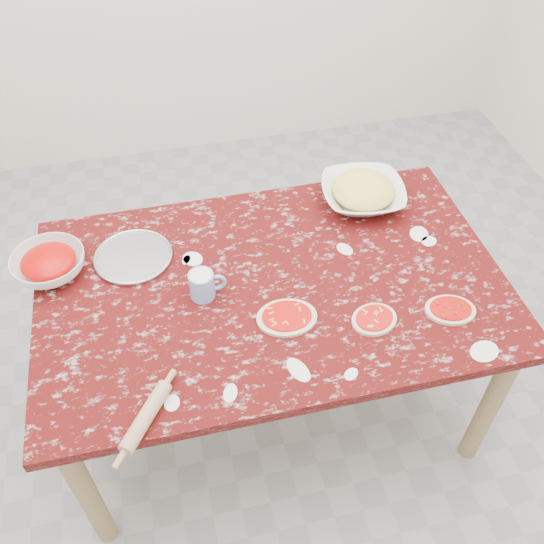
{
  "coord_description": "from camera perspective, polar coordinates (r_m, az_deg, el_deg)",
  "views": [
    {
      "loc": [
        -0.31,
        -1.34,
        2.23
      ],
      "look_at": [
        0.0,
        0.0,
        0.8
      ],
      "focal_mm": 38.63,
      "sensor_mm": 36.0,
      "label": 1
    }
  ],
  "objects": [
    {
      "name": "ground",
      "position": [
        2.62,
        0.0,
        -12.21
      ],
      "size": [
        4.0,
        4.0,
        0.0
      ],
      "primitive_type": "plane",
      "color": "gray"
    },
    {
      "name": "worktable",
      "position": [
        2.08,
        0.0,
        -2.53
      ],
      "size": [
        1.6,
        1.0,
        0.75
      ],
      "color": "#3F0909",
      "rests_on": "ground"
    },
    {
      "name": "pizza_tray",
      "position": [
        2.15,
        -13.35,
        1.4
      ],
      "size": [
        0.35,
        0.35,
        0.01
      ],
      "primitive_type": "cylinder",
      "rotation": [
        0.0,
        0.0,
        -0.35
      ],
      "color": "#B2B2B7",
      "rests_on": "worktable"
    },
    {
      "name": "sauce_bowl",
      "position": [
        2.16,
        -20.87,
        0.68
      ],
      "size": [
        0.33,
        0.33,
        0.08
      ],
      "primitive_type": "imported",
      "rotation": [
        0.0,
        0.0,
        0.37
      ],
      "color": "white",
      "rests_on": "worktable"
    },
    {
      "name": "cheese_bowl",
      "position": [
        2.33,
        8.82,
        7.49
      ],
      "size": [
        0.36,
        0.36,
        0.08
      ],
      "primitive_type": "imported",
      "rotation": [
        0.0,
        0.0,
        -0.13
      ],
      "color": "white",
      "rests_on": "worktable"
    },
    {
      "name": "flour_mug",
      "position": [
        1.95,
        -6.75,
        -1.22
      ],
      "size": [
        0.13,
        0.08,
        0.1
      ],
      "color": "#769AD6",
      "rests_on": "worktable"
    },
    {
      "name": "pizza_left",
      "position": [
        1.9,
        1.45,
        -4.44
      ],
      "size": [
        0.21,
        0.17,
        0.02
      ],
      "color": "beige",
      "rests_on": "worktable"
    },
    {
      "name": "pizza_mid",
      "position": [
        1.93,
        9.93,
        -4.55
      ],
      "size": [
        0.18,
        0.16,
        0.02
      ],
      "color": "beige",
      "rests_on": "worktable"
    },
    {
      "name": "pizza_right",
      "position": [
        2.01,
        16.98,
        -3.54
      ],
      "size": [
        0.19,
        0.16,
        0.02
      ],
      "color": "beige",
      "rests_on": "worktable"
    },
    {
      "name": "rolling_pin",
      "position": [
        1.72,
        -12.17,
        -13.6
      ],
      "size": [
        0.16,
        0.21,
        0.04
      ],
      "primitive_type": "cylinder",
      "rotation": [
        0.0,
        1.57,
        0.96
      ],
      "color": "tan",
      "rests_on": "worktable"
    }
  ]
}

